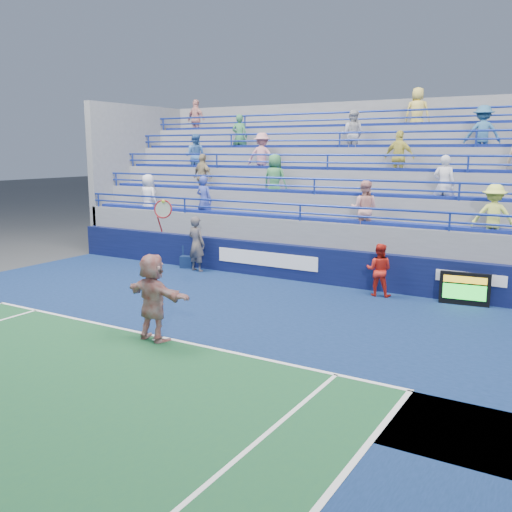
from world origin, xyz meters
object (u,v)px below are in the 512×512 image
Objects in this scene: serve_speed_board at (465,289)px; line_judge at (196,244)px; tennis_player at (153,297)px; judge_chair at (187,261)px; ball_girl at (379,270)px.

line_judge is at bearing -178.93° from serve_speed_board.
serve_speed_board is at bearing 50.86° from tennis_player.
tennis_player is (4.09, -6.46, 0.71)m from judge_chair.
ball_girl is (6.32, -0.06, -0.19)m from line_judge.
tennis_player is at bearing 127.40° from line_judge.
line_judge is (-8.58, -0.16, 0.49)m from serve_speed_board.
ball_girl is at bearing -2.98° from judge_chair.
line_judge reaches higher than ball_girl.
judge_chair is (-9.22, 0.15, -0.20)m from serve_speed_board.
line_judge reaches higher than judge_chair.
ball_girl is at bearing -172.35° from line_judge.
line_judge is (-3.44, 6.15, -0.02)m from tennis_player.
tennis_player is 7.05m from line_judge.
judge_chair is 0.99m from line_judge.
serve_speed_board is 0.69× the size of line_judge.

